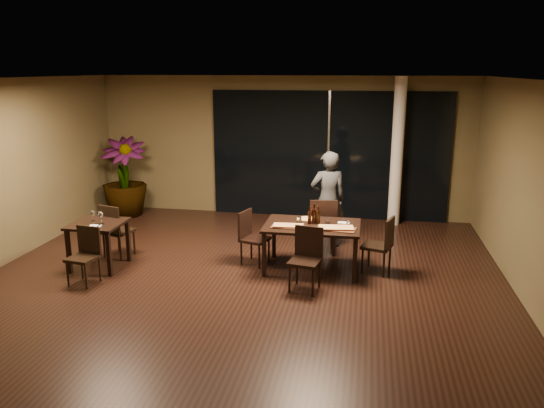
{
  "coord_description": "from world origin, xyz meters",
  "views": [
    {
      "loc": [
        1.8,
        -7.21,
        3.15
      ],
      "look_at": [
        0.35,
        0.83,
        1.05
      ],
      "focal_mm": 35.0,
      "sensor_mm": 36.0,
      "label": 1
    }
  ],
  "objects_px": {
    "main_table": "(312,229)",
    "potted_plant": "(124,177)",
    "bottle_c": "(314,214)",
    "chair_main_far": "(323,224)",
    "bottle_a": "(310,215)",
    "bottle_b": "(318,215)",
    "chair_main_right": "(382,242)",
    "chair_main_near": "(307,255)",
    "side_table": "(98,230)",
    "chair_side_far": "(115,228)",
    "chair_main_left": "(251,234)",
    "diner": "(328,200)",
    "chair_side_near": "(86,252)"
  },
  "relations": [
    {
      "from": "main_table",
      "to": "potted_plant",
      "type": "xyz_separation_m",
      "value": [
        -4.36,
        2.51,
        0.18
      ]
    },
    {
      "from": "main_table",
      "to": "bottle_c",
      "type": "distance_m",
      "value": 0.25
    },
    {
      "from": "main_table",
      "to": "chair_main_far",
      "type": "distance_m",
      "value": 0.75
    },
    {
      "from": "bottle_a",
      "to": "bottle_b",
      "type": "relative_size",
      "value": 0.93
    },
    {
      "from": "chair_main_far",
      "to": "chair_main_right",
      "type": "bearing_deg",
      "value": 136.21
    },
    {
      "from": "chair_main_near",
      "to": "bottle_c",
      "type": "height_order",
      "value": "bottle_c"
    },
    {
      "from": "main_table",
      "to": "chair_main_right",
      "type": "distance_m",
      "value": 1.11
    },
    {
      "from": "side_table",
      "to": "chair_main_right",
      "type": "bearing_deg",
      "value": 6.86
    },
    {
      "from": "chair_main_right",
      "to": "bottle_c",
      "type": "height_order",
      "value": "bottle_c"
    },
    {
      "from": "chair_main_far",
      "to": "chair_main_near",
      "type": "height_order",
      "value": "chair_main_far"
    },
    {
      "from": "side_table",
      "to": "chair_side_far",
      "type": "xyz_separation_m",
      "value": [
        0.05,
        0.47,
        -0.1
      ]
    },
    {
      "from": "chair_main_far",
      "to": "chair_side_far",
      "type": "distance_m",
      "value": 3.54
    },
    {
      "from": "chair_main_left",
      "to": "diner",
      "type": "bearing_deg",
      "value": -30.36
    },
    {
      "from": "chair_main_right",
      "to": "bottle_c",
      "type": "distance_m",
      "value": 1.15
    },
    {
      "from": "chair_main_far",
      "to": "potted_plant",
      "type": "distance_m",
      "value": 4.82
    },
    {
      "from": "bottle_c",
      "to": "side_table",
      "type": "bearing_deg",
      "value": -170.42
    },
    {
      "from": "bottle_b",
      "to": "side_table",
      "type": "bearing_deg",
      "value": -171.0
    },
    {
      "from": "chair_main_near",
      "to": "diner",
      "type": "xyz_separation_m",
      "value": [
        0.15,
        1.95,
        0.36
      ]
    },
    {
      "from": "chair_side_near",
      "to": "bottle_c",
      "type": "height_order",
      "value": "bottle_c"
    },
    {
      "from": "chair_side_near",
      "to": "main_table",
      "type": "bearing_deg",
      "value": 27.81
    },
    {
      "from": "chair_main_near",
      "to": "side_table",
      "type": "bearing_deg",
      "value": -173.94
    },
    {
      "from": "bottle_b",
      "to": "main_table",
      "type": "bearing_deg",
      "value": -148.58
    },
    {
      "from": "chair_side_far",
      "to": "bottle_a",
      "type": "bearing_deg",
      "value": -162.55
    },
    {
      "from": "bottle_a",
      "to": "bottle_c",
      "type": "distance_m",
      "value": 0.08
    },
    {
      "from": "chair_main_left",
      "to": "chair_side_far",
      "type": "relative_size",
      "value": 0.95
    },
    {
      "from": "chair_main_right",
      "to": "bottle_c",
      "type": "relative_size",
      "value": 2.84
    },
    {
      "from": "side_table",
      "to": "chair_side_far",
      "type": "relative_size",
      "value": 0.86
    },
    {
      "from": "chair_main_right",
      "to": "chair_main_far",
      "type": "bearing_deg",
      "value": -107.61
    },
    {
      "from": "chair_main_left",
      "to": "diner",
      "type": "relative_size",
      "value": 0.51
    },
    {
      "from": "side_table",
      "to": "chair_side_far",
      "type": "bearing_deg",
      "value": 84.12
    },
    {
      "from": "chair_side_far",
      "to": "bottle_c",
      "type": "xyz_separation_m",
      "value": [
        3.37,
        0.11,
        0.39
      ]
    },
    {
      "from": "potted_plant",
      "to": "bottle_c",
      "type": "relative_size",
      "value": 5.34
    },
    {
      "from": "chair_main_left",
      "to": "chair_side_far",
      "type": "bearing_deg",
      "value": 110.81
    },
    {
      "from": "side_table",
      "to": "chair_main_left",
      "type": "xyz_separation_m",
      "value": [
        2.38,
        0.62,
        -0.13
      ]
    },
    {
      "from": "potted_plant",
      "to": "bottle_b",
      "type": "height_order",
      "value": "potted_plant"
    },
    {
      "from": "chair_main_near",
      "to": "chair_side_far",
      "type": "bearing_deg",
      "value": 178.22
    },
    {
      "from": "chair_side_near",
      "to": "bottle_a",
      "type": "height_order",
      "value": "bottle_a"
    },
    {
      "from": "bottle_a",
      "to": "potted_plant",
      "type": "bearing_deg",
      "value": 150.16
    },
    {
      "from": "chair_main_right",
      "to": "chair_side_near",
      "type": "bearing_deg",
      "value": -57.87
    },
    {
      "from": "chair_side_near",
      "to": "bottle_c",
      "type": "xyz_separation_m",
      "value": [
        3.3,
        1.2,
        0.43
      ]
    },
    {
      "from": "chair_side_far",
      "to": "diner",
      "type": "xyz_separation_m",
      "value": [
        3.5,
        1.23,
        0.35
      ]
    },
    {
      "from": "main_table",
      "to": "diner",
      "type": "distance_m",
      "value": 1.22
    },
    {
      "from": "chair_main_far",
      "to": "chair_main_left",
      "type": "relative_size",
      "value": 1.13
    },
    {
      "from": "main_table",
      "to": "potted_plant",
      "type": "height_order",
      "value": "potted_plant"
    },
    {
      "from": "chair_main_far",
      "to": "chair_main_right",
      "type": "relative_size",
      "value": 1.1
    },
    {
      "from": "chair_main_right",
      "to": "chair_side_near",
      "type": "height_order",
      "value": "chair_main_right"
    },
    {
      "from": "diner",
      "to": "bottle_b",
      "type": "xyz_separation_m",
      "value": [
        -0.07,
        -1.14,
        0.02
      ]
    },
    {
      "from": "chair_main_left",
      "to": "bottle_c",
      "type": "distance_m",
      "value": 1.12
    },
    {
      "from": "potted_plant",
      "to": "bottle_b",
      "type": "relative_size",
      "value": 5.81
    },
    {
      "from": "chair_main_far",
      "to": "potted_plant",
      "type": "xyz_separation_m",
      "value": [
        -4.47,
        1.78,
        0.29
      ]
    }
  ]
}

